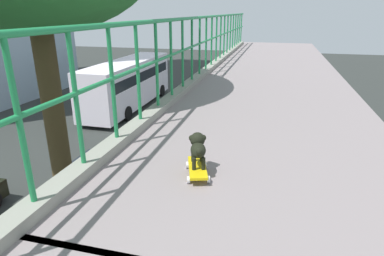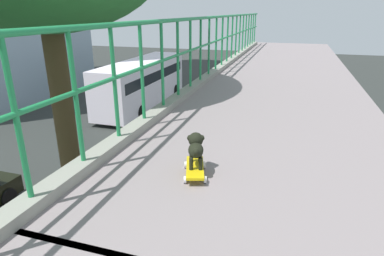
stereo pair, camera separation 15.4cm
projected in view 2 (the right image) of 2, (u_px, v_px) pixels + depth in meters
car_red_taxi_fifth at (109, 173)px, 13.33m from camera, size 1.81×4.24×1.54m
city_bus at (143, 81)px, 24.43m from camera, size 2.67×10.86×3.48m
toy_skateboard at (195, 168)px, 2.98m from camera, size 0.30×0.47×0.09m
small_dog at (196, 147)px, 2.97m from camera, size 0.21×0.33×0.28m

